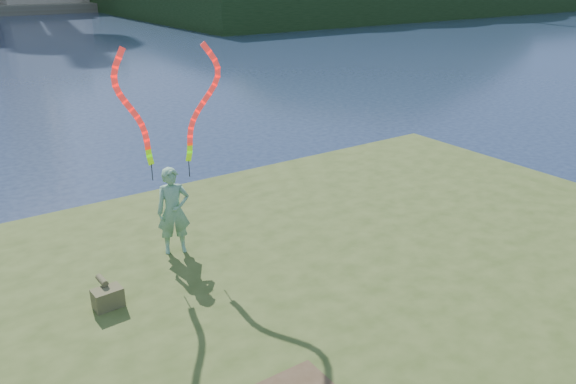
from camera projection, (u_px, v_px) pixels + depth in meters
ground at (276, 332)px, 9.28m from camera, size 320.00×320.00×0.00m
wooded_hill at (385, 7)px, 86.46m from camera, size 78.00×50.00×63.00m
woman_with_ribbons at (171, 178)px, 9.74m from camera, size 1.96×0.68×3.99m
canvas_bag at (107, 297)px, 8.50m from camera, size 0.45×0.51×0.41m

